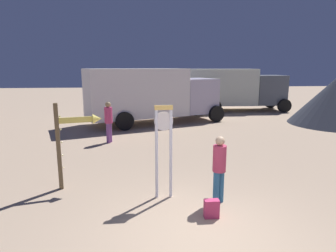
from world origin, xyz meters
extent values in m
plane|color=tan|center=(0.00, 0.00, 0.00)|extent=(80.00, 80.00, 0.00)
cylinder|color=white|center=(-0.72, 1.79, 1.04)|extent=(0.07, 0.07, 2.08)
cylinder|color=white|center=(-0.40, 1.79, 1.04)|extent=(0.07, 0.07, 2.08)
cube|color=#FDCA65|center=(-0.56, 1.79, 2.13)|extent=(0.41, 0.08, 0.10)
cylinder|color=white|center=(-0.56, 1.82, 1.81)|extent=(0.43, 0.04, 0.43)
cube|color=black|center=(-0.56, 1.85, 1.81)|extent=(0.05, 0.01, 0.10)
cube|color=black|center=(-0.56, 1.85, 1.81)|extent=(0.13, 0.01, 0.14)
cube|color=brown|center=(-3.10, 2.52, 1.08)|extent=(0.12, 0.12, 2.17)
cube|color=#F5E05E|center=(-2.65, 2.62, 1.74)|extent=(0.80, 0.24, 0.14)
cone|color=#F5E05E|center=(-2.16, 2.74, 1.74)|extent=(0.27, 0.30, 0.25)
sphere|color=#FADA86|center=(-3.02, 2.54, 0.54)|extent=(0.04, 0.04, 0.04)
sphere|color=#F0EC92|center=(-3.02, 2.54, 0.87)|extent=(0.04, 0.04, 0.04)
sphere|color=#FCF294|center=(-3.02, 2.54, 1.19)|extent=(0.04, 0.04, 0.04)
sphere|color=#F1EE98|center=(-3.02, 2.54, 1.52)|extent=(0.04, 0.04, 0.04)
sphere|color=#EDF183|center=(-3.02, 2.54, 1.84)|extent=(0.04, 0.04, 0.04)
cylinder|color=teal|center=(0.58, 1.35, 0.37)|extent=(0.14, 0.14, 0.74)
cylinder|color=teal|center=(0.70, 1.43, 0.37)|extent=(0.14, 0.14, 0.74)
cylinder|color=#BB3858|center=(0.64, 1.39, 1.04)|extent=(0.29, 0.29, 0.59)
sphere|color=#D2AA84|center=(0.64, 1.39, 1.44)|extent=(0.20, 0.20, 0.20)
cube|color=#C93664|center=(0.33, 0.74, 0.19)|extent=(0.30, 0.16, 0.38)
cube|color=#CD3E65|center=(0.33, 0.84, 0.13)|extent=(0.21, 0.04, 0.17)
cylinder|color=#7C468B|center=(-2.32, 7.14, 0.40)|extent=(0.15, 0.15, 0.80)
cylinder|color=#7C468B|center=(-2.38, 6.99, 0.40)|extent=(0.15, 0.15, 0.80)
cylinder|color=#BE3868|center=(-2.35, 7.06, 1.12)|extent=(0.32, 0.32, 0.64)
sphere|color=#927952|center=(-2.35, 7.06, 1.55)|extent=(0.22, 0.22, 0.22)
cube|color=silver|center=(-1.27, 10.86, 1.69)|extent=(5.64, 3.95, 2.48)
cube|color=#B7B0C9|center=(2.08, 12.04, 1.41)|extent=(2.51, 2.75, 1.91)
cube|color=black|center=(2.97, 12.36, 1.79)|extent=(0.66, 1.80, 0.84)
cylinder|color=black|center=(3.14, 11.14, 0.45)|extent=(0.93, 0.53, 0.90)
cylinder|color=black|center=(2.34, 13.41, 0.45)|extent=(0.93, 0.53, 0.90)
cylinder|color=black|center=(-1.85, 9.38, 0.45)|extent=(0.93, 0.53, 0.90)
cylinder|color=black|center=(-2.65, 11.65, 0.45)|extent=(0.93, 0.53, 0.90)
cube|color=silver|center=(4.52, 15.31, 1.67)|extent=(4.63, 2.36, 2.43)
cube|color=#585D64|center=(7.85, 15.23, 1.45)|extent=(2.05, 2.19, 2.00)
cube|color=black|center=(8.86, 15.21, 1.85)|extent=(0.07, 1.80, 0.88)
cylinder|color=black|center=(8.57, 14.07, 0.45)|extent=(0.91, 0.27, 0.90)
cylinder|color=black|center=(8.63, 16.36, 0.45)|extent=(0.91, 0.27, 0.90)
cylinder|color=black|center=(3.80, 14.18, 0.45)|extent=(0.91, 0.27, 0.90)
cylinder|color=black|center=(3.86, 16.47, 0.45)|extent=(0.91, 0.27, 0.90)
camera|label=1|loc=(-1.07, -4.63, 3.01)|focal=31.26mm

